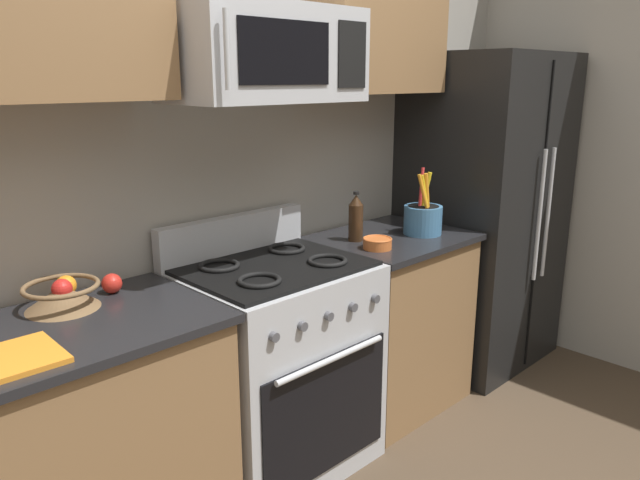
# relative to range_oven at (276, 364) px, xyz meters

# --- Properties ---
(wall_back) EXTENTS (8.00, 0.10, 2.60)m
(wall_back) POSITION_rel_range_oven_xyz_m (0.00, 0.38, 0.83)
(wall_back) COLOR #9E998E
(wall_back) RESTS_ON ground
(counter_left) EXTENTS (0.94, 0.62, 0.91)m
(counter_left) POSITION_rel_range_oven_xyz_m (-0.86, -0.00, -0.02)
(counter_left) COLOR olive
(counter_left) RESTS_ON ground
(range_oven) EXTENTS (0.76, 0.66, 1.09)m
(range_oven) POSITION_rel_range_oven_xyz_m (0.00, 0.00, 0.00)
(range_oven) COLOR #B2B5BA
(range_oven) RESTS_ON ground
(counter_right) EXTENTS (0.76, 0.62, 0.91)m
(counter_right) POSITION_rel_range_oven_xyz_m (0.77, -0.00, -0.02)
(counter_right) COLOR olive
(counter_right) RESTS_ON ground
(refrigerator) EXTENTS (0.85, 0.73, 1.81)m
(refrigerator) POSITION_rel_range_oven_xyz_m (1.60, -0.02, 0.43)
(refrigerator) COLOR black
(refrigerator) RESTS_ON ground
(wall_right) EXTENTS (0.10, 8.00, 2.60)m
(wall_right) POSITION_rel_range_oven_xyz_m (2.12, -0.65, 0.83)
(wall_right) COLOR #9E998E
(wall_right) RESTS_ON ground
(microwave) EXTENTS (0.76, 0.44, 0.36)m
(microwave) POSITION_rel_range_oven_xyz_m (-0.00, 0.03, 1.29)
(microwave) COLOR #B2B5BA
(upper_cabinets_right) EXTENTS (0.75, 0.34, 0.70)m
(upper_cabinets_right) POSITION_rel_range_oven_xyz_m (0.78, 0.16, 1.48)
(upper_cabinets_right) COLOR olive
(utensil_crock) EXTENTS (0.19, 0.19, 0.34)m
(utensil_crock) POSITION_rel_range_oven_xyz_m (0.91, -0.08, 0.52)
(utensil_crock) COLOR teal
(utensil_crock) RESTS_ON counter_right
(fruit_basket) EXTENTS (0.26, 0.26, 0.11)m
(fruit_basket) POSITION_rel_range_oven_xyz_m (-0.81, 0.16, 0.49)
(fruit_basket) COLOR brown
(fruit_basket) RESTS_ON counter_left
(apple_loose) EXTENTS (0.07, 0.07, 0.07)m
(apple_loose) POSITION_rel_range_oven_xyz_m (-0.62, 0.19, 0.47)
(apple_loose) COLOR red
(apple_loose) RESTS_ON counter_left
(bottle_soy) EXTENTS (0.07, 0.07, 0.24)m
(bottle_soy) POSITION_rel_range_oven_xyz_m (0.57, 0.06, 0.55)
(bottle_soy) COLOR #382314
(bottle_soy) RESTS_ON counter_right
(prep_bowl) EXTENTS (0.14, 0.14, 0.05)m
(prep_bowl) POSITION_rel_range_oven_xyz_m (0.54, -0.10, 0.46)
(prep_bowl) COLOR #D1662D
(prep_bowl) RESTS_ON counter_right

